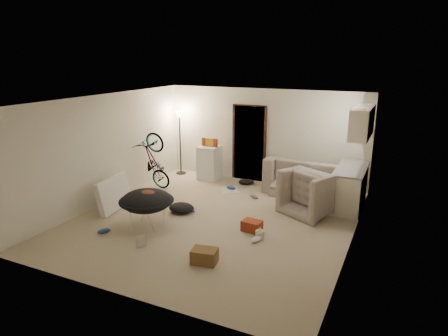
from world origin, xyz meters
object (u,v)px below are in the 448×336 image
at_px(bicycle, 154,174).
at_px(kitchen_counter, 350,188).
at_px(drink_case_b, 252,226).
at_px(floor_lamp, 180,129).
at_px(sofa, 310,182).
at_px(tv_box, 114,194).
at_px(mini_fridge, 210,163).
at_px(saucer_chair, 147,205).
at_px(juicer, 260,234).
at_px(armchair, 316,196).
at_px(drink_case_a, 204,256).

bearing_deg(bicycle, kitchen_counter, -77.24).
bearing_deg(drink_case_b, floor_lamp, 146.13).
bearing_deg(sofa, floor_lamp, -0.94).
bearing_deg(tv_box, bicycle, 82.51).
bearing_deg(mini_fridge, tv_box, -106.50).
height_order(kitchen_counter, bicycle, kitchen_counter).
height_order(saucer_chair, juicer, saucer_chair).
distance_m(armchair, mini_fridge, 3.42).
distance_m(kitchen_counter, bicycle, 4.80).
xyz_separation_m(bicycle, juicer, (3.48, -1.63, -0.30)).
height_order(saucer_chair, drink_case_a, saucer_chair).
distance_m(floor_lamp, bicycle, 1.72).
distance_m(armchair, drink_case_b, 1.80).
height_order(bicycle, drink_case_a, bicycle).
bearing_deg(sofa, mini_fridge, 0.03).
relative_size(bicycle, drink_case_a, 3.66).
distance_m(bicycle, saucer_chair, 2.40).
bearing_deg(kitchen_counter, tv_box, -153.20).
relative_size(saucer_chair, juicer, 4.47).
height_order(sofa, saucer_chair, saucer_chair).
bearing_deg(bicycle, drink_case_a, -131.01).
bearing_deg(floor_lamp, kitchen_counter, -7.66).
relative_size(kitchen_counter, saucer_chair, 1.38).
relative_size(floor_lamp, bicycle, 1.18).
relative_size(floor_lamp, tv_box, 1.63).
relative_size(sofa, tv_box, 1.99).
distance_m(saucer_chair, drink_case_a, 1.91).
relative_size(mini_fridge, tv_box, 0.84).
height_order(mini_fridge, tv_box, mini_fridge).
bearing_deg(kitchen_counter, sofa, 155.74).
xyz_separation_m(armchair, drink_case_a, (-1.15, -3.04, -0.23)).
relative_size(floor_lamp, armchair, 1.66).
bearing_deg(floor_lamp, tv_box, -88.12).
bearing_deg(juicer, kitchen_counter, 62.92).
xyz_separation_m(saucer_chair, drink_case_a, (1.71, -0.79, -0.34)).
xyz_separation_m(tv_box, juicer, (3.48, -0.06, -0.27)).
height_order(saucer_chair, tv_box, saucer_chair).
distance_m(saucer_chair, tv_box, 1.34).
distance_m(drink_case_a, drink_case_b, 1.52).
height_order(bicycle, drink_case_b, bicycle).
relative_size(mini_fridge, drink_case_a, 2.21).
bearing_deg(tv_box, floor_lamp, 84.39).
bearing_deg(juicer, armchair, 71.21).
xyz_separation_m(tv_box, drink_case_b, (3.21, 0.22, -0.26)).
xyz_separation_m(kitchen_counter, mini_fridge, (-3.84, 0.55, 0.02)).
xyz_separation_m(drink_case_a, drink_case_b, (0.26, 1.49, -0.01)).
height_order(bicycle, mini_fridge, mini_fridge).
xyz_separation_m(kitchen_counter, tv_box, (-4.73, -2.39, -0.07)).
distance_m(armchair, saucer_chair, 3.64).
height_order(mini_fridge, juicer, mini_fridge).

